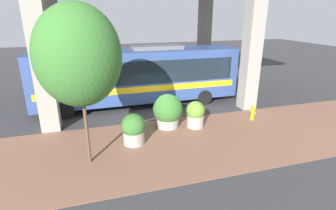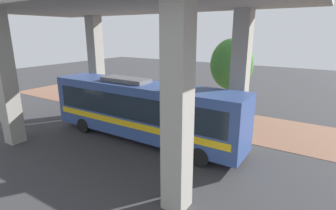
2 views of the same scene
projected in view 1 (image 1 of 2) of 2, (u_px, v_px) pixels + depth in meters
ground_plane at (161, 120)px, 14.94m from camera, size 80.00×80.00×0.00m
sidewalk_strip at (178, 144)px, 12.23m from camera, size 6.00×40.00×0.02m
bus at (138, 74)px, 16.76m from camera, size 2.60×12.86×3.86m
fire_hydrant at (253, 112)px, 14.87m from camera, size 0.47×0.23×0.89m
planter_front at (134, 129)px, 12.05m from camera, size 1.10×1.10×1.48m
planter_middle at (168, 111)px, 13.81m from camera, size 1.57×1.57×1.80m
planter_back at (195, 114)px, 13.86m from camera, size 0.99×0.99×1.43m
street_tree_near at (78, 56)px, 9.31m from camera, size 3.09×3.09×6.19m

